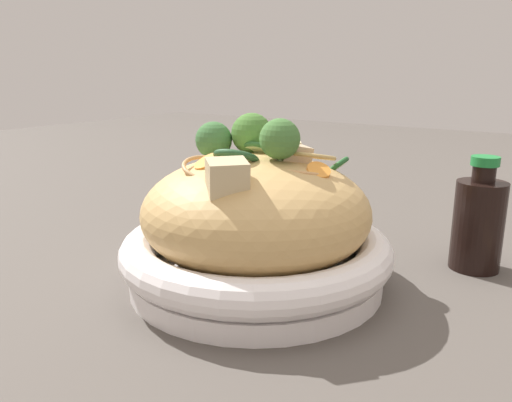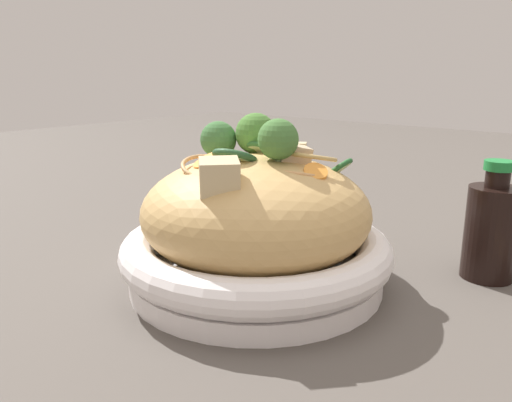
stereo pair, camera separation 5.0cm
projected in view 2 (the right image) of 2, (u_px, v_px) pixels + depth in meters
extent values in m
plane|color=#514B45|center=(256.00, 283.00, 0.53)|extent=(3.00, 3.00, 0.00)
cylinder|color=white|center=(256.00, 274.00, 0.53)|extent=(0.26, 0.26, 0.02)
torus|color=white|center=(256.00, 248.00, 0.52)|extent=(0.27, 0.27, 0.04)
ellipsoid|color=tan|center=(256.00, 212.00, 0.51)|extent=(0.23, 0.23, 0.11)
torus|color=tan|center=(303.00, 174.00, 0.52)|extent=(0.05, 0.05, 0.01)
torus|color=tan|center=(295.00, 174.00, 0.48)|extent=(0.07, 0.07, 0.02)
torus|color=tan|center=(309.00, 156.00, 0.49)|extent=(0.05, 0.06, 0.02)
torus|color=tan|center=(207.00, 167.00, 0.48)|extent=(0.07, 0.07, 0.02)
cone|color=#99B471|center=(256.00, 155.00, 0.54)|extent=(0.03, 0.02, 0.02)
sphere|color=#477932|center=(256.00, 134.00, 0.53)|extent=(0.06, 0.06, 0.04)
cone|color=#93AE6D|center=(281.00, 163.00, 0.48)|extent=(0.02, 0.02, 0.02)
sphere|color=#437437|center=(281.00, 139.00, 0.48)|extent=(0.05, 0.05, 0.04)
cone|color=#97AE6E|center=(219.00, 158.00, 0.54)|extent=(0.02, 0.02, 0.01)
sphere|color=#3E703A|center=(218.00, 139.00, 0.54)|extent=(0.05, 0.05, 0.04)
cylinder|color=orange|center=(315.00, 172.00, 0.46)|extent=(0.03, 0.03, 0.01)
cylinder|color=orange|center=(207.00, 162.00, 0.48)|extent=(0.04, 0.04, 0.02)
cylinder|color=orange|center=(222.00, 174.00, 0.44)|extent=(0.03, 0.03, 0.02)
cylinder|color=beige|center=(262.00, 151.00, 0.52)|extent=(0.03, 0.04, 0.02)
torus|color=#2A5928|center=(262.00, 151.00, 0.52)|extent=(0.04, 0.04, 0.03)
cylinder|color=beige|center=(235.00, 157.00, 0.48)|extent=(0.04, 0.04, 0.02)
torus|color=#244F2B|center=(235.00, 157.00, 0.48)|extent=(0.05, 0.05, 0.02)
cylinder|color=#C0E198|center=(337.00, 169.00, 0.51)|extent=(0.03, 0.03, 0.02)
torus|color=#215728|center=(337.00, 169.00, 0.51)|extent=(0.04, 0.04, 0.03)
cube|color=#C9B78B|center=(291.00, 153.00, 0.55)|extent=(0.03, 0.03, 0.02)
cube|color=#CDB18B|center=(293.00, 155.00, 0.49)|extent=(0.04, 0.04, 0.02)
cube|color=#CCB688|center=(219.00, 177.00, 0.43)|extent=(0.05, 0.05, 0.03)
cylinder|color=black|center=(491.00, 233.00, 0.53)|extent=(0.05, 0.05, 0.10)
cylinder|color=black|center=(498.00, 179.00, 0.52)|extent=(0.02, 0.02, 0.02)
cylinder|color=#1E7F38|center=(499.00, 165.00, 0.51)|extent=(0.03, 0.03, 0.01)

